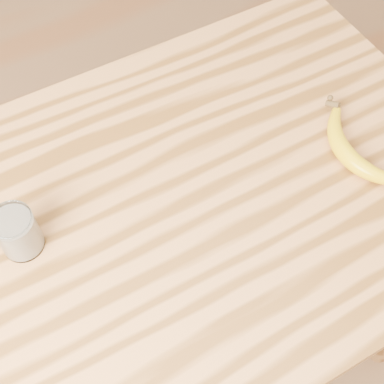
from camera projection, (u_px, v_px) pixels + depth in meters
room at (168, 6)px, 0.62m from camera, size 4.04×4.04×2.70m
table at (178, 236)px, 1.11m from camera, size 1.20×0.80×0.90m
smoothie_glass at (18, 232)px, 0.92m from camera, size 0.07×0.07×0.09m
banana at (346, 155)px, 1.04m from camera, size 0.11×0.30×0.04m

